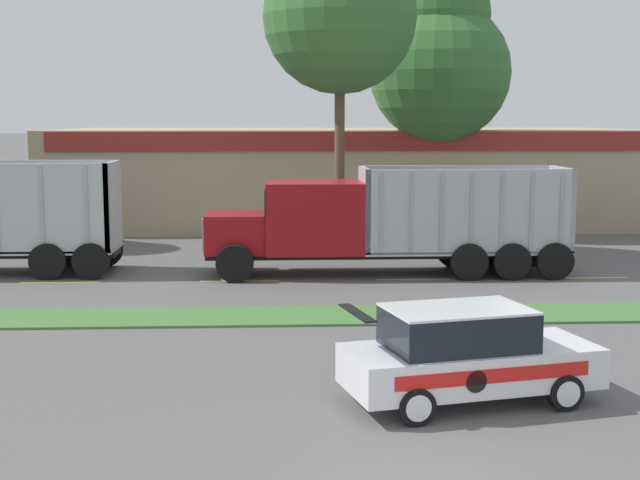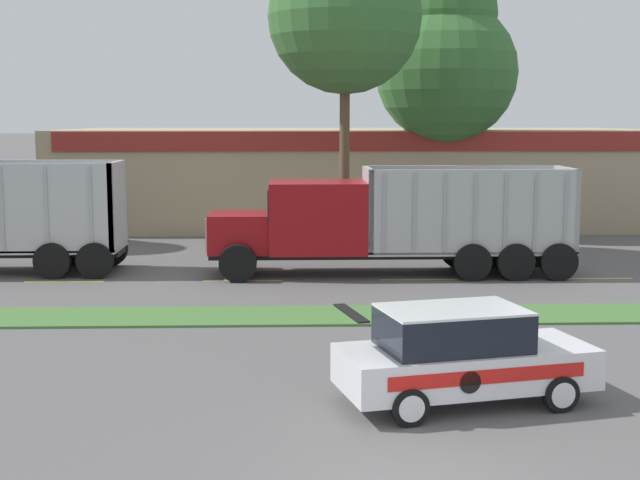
{
  "view_description": "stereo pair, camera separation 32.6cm",
  "coord_description": "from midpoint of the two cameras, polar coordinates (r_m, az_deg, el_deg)",
  "views": [
    {
      "loc": [
        -1.88,
        -11.15,
        4.88
      ],
      "look_at": [
        -0.89,
        9.6,
        2.05
      ],
      "focal_mm": 50.0,
      "sensor_mm": 36.0,
      "label": 1
    },
    {
      "loc": [
        -1.56,
        -11.16,
        4.88
      ],
      "look_at": [
        -0.89,
        9.6,
        2.05
      ],
      "focal_mm": 50.0,
      "sensor_mm": 36.0,
      "label": 2
    }
  ],
  "objects": [
    {
      "name": "store_building_backdrop",
      "position": [
        43.27,
        1.55,
        4.2
      ],
      "size": [
        27.16,
        12.1,
        4.4
      ],
      "color": "tan",
      "rests_on": "ground_plane"
    },
    {
      "name": "centre_line_4",
      "position": [
        27.19,
        -5.49,
        -2.61
      ],
      "size": [
        2.4,
        0.14,
        0.01
      ],
      "primitive_type": "cube",
      "color": "yellow",
      "rests_on": "ground_plane"
    },
    {
      "name": "tree_behind_right",
      "position": [
        38.25,
        7.44,
        11.47
      ],
      "size": [
        5.93,
        5.93,
        11.26
      ],
      "color": "brown",
      "rests_on": "ground_plane"
    },
    {
      "name": "centre_line_6",
      "position": [
        28.77,
        16.55,
        -2.33
      ],
      "size": [
        2.4,
        0.14,
        0.01
      ],
      "primitive_type": "cube",
      "color": "yellow",
      "rests_on": "ground_plane"
    },
    {
      "name": "grass_verge",
      "position": [
        22.25,
        1.76,
        -4.84
      ],
      "size": [
        120.0,
        2.15,
        0.06
      ],
      "primitive_type": "cube",
      "color": "#477538",
      "rests_on": "ground_plane"
    },
    {
      "name": "dump_truck_lead",
      "position": [
        28.03,
        2.08,
        0.99
      ],
      "size": [
        11.35,
        2.81,
        3.38
      ],
      "color": "black",
      "rests_on": "ground_plane"
    },
    {
      "name": "centre_line_5",
      "position": [
        27.47,
        5.85,
        -2.51
      ],
      "size": [
        2.4,
        0.14,
        0.01
      ],
      "primitive_type": "cube",
      "color": "yellow",
      "rests_on": "ground_plane"
    },
    {
      "name": "tree_behind_centre",
      "position": [
        32.45,
        0.99,
        15.07
      ],
      "size": [
        5.47,
        5.47,
        12.58
      ],
      "color": "brown",
      "rests_on": "ground_plane"
    },
    {
      "name": "rally_car",
      "position": [
        15.63,
        8.75,
        -7.25
      ],
      "size": [
        4.64,
        2.73,
        1.72
      ],
      "color": "white",
      "rests_on": "ground_plane"
    },
    {
      "name": "centre_line_3",
      "position": [
        27.98,
        -16.62,
        -2.61
      ],
      "size": [
        2.4,
        0.14,
        0.01
      ],
      "primitive_type": "cube",
      "color": "yellow",
      "rests_on": "ground_plane"
    }
  ]
}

